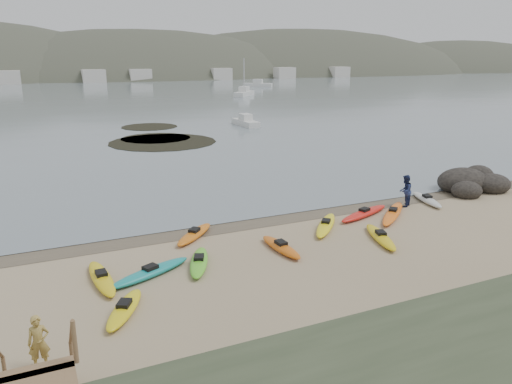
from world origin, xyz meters
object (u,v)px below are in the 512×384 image
stairs (40,382)px  rock_cluster (472,186)px  person_east (405,191)px  person_west (39,342)px

stairs → rock_cluster: 28.60m
stairs → person_east: size_ratio=1.45×
person_west → person_east: (19.72, 7.86, 0.13)m
person_east → person_west: bearing=-10.8°
person_east → rock_cluster: size_ratio=0.36×
stairs → person_west: 2.26m
stairs → person_west: (0.03, 2.25, -0.25)m
stairs → person_east: stairs is taller
stairs → rock_cluster: stairs is taller
person_east → stairs: bearing=-5.4°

